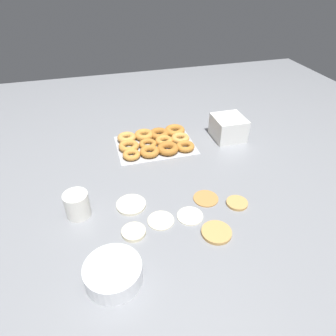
# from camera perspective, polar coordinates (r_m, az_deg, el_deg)

# --- Properties ---
(ground_plane) EXTENTS (3.00, 3.00, 0.00)m
(ground_plane) POSITION_cam_1_polar(r_m,az_deg,el_deg) (1.19, 1.42, -5.07)
(ground_plane) COLOR gray
(pancake_0) EXTENTS (0.08, 0.08, 0.01)m
(pancake_0) POSITION_cam_1_polar(r_m,az_deg,el_deg) (1.17, 13.01, -6.50)
(pancake_0) COLOR tan
(pancake_0) RESTS_ON ground_plane
(pancake_1) EXTENTS (0.09, 0.09, 0.01)m
(pancake_1) POSITION_cam_1_polar(r_m,az_deg,el_deg) (1.10, 4.22, -9.00)
(pancake_1) COLOR silver
(pancake_1) RESTS_ON ground_plane
(pancake_2) EXTENTS (0.09, 0.09, 0.01)m
(pancake_2) POSITION_cam_1_polar(r_m,az_deg,el_deg) (1.08, -1.38, -9.87)
(pancake_2) COLOR beige
(pancake_2) RESTS_ON ground_plane
(pancake_3) EXTENTS (0.08, 0.08, 0.01)m
(pancake_3) POSITION_cam_1_polar(r_m,az_deg,el_deg) (1.05, -6.55, -12.02)
(pancake_3) COLOR beige
(pancake_3) RESTS_ON ground_plane
(pancake_4) EXTENTS (0.10, 0.10, 0.01)m
(pancake_4) POSITION_cam_1_polar(r_m,az_deg,el_deg) (1.05, 9.22, -12.01)
(pancake_4) COLOR tan
(pancake_4) RESTS_ON ground_plane
(pancake_5) EXTENTS (0.10, 0.10, 0.01)m
(pancake_5) POSITION_cam_1_polar(r_m,az_deg,el_deg) (1.17, 7.22, -5.69)
(pancake_5) COLOR #B27F42
(pancake_5) RESTS_ON ground_plane
(pancake_6) EXTENTS (0.11, 0.11, 0.01)m
(pancake_6) POSITION_cam_1_polar(r_m,az_deg,el_deg) (1.14, -7.04, -6.97)
(pancake_6) COLOR silver
(pancake_6) RESTS_ON ground_plane
(donut_tray) EXTENTS (0.38, 0.27, 0.04)m
(donut_tray) POSITION_cam_1_polar(r_m,az_deg,el_deg) (1.48, -2.33, 5.02)
(donut_tray) COLOR #ADAFB5
(donut_tray) RESTS_ON ground_plane
(batter_bowl) EXTENTS (0.17, 0.17, 0.06)m
(batter_bowl) POSITION_cam_1_polar(r_m,az_deg,el_deg) (0.93, -10.39, -19.08)
(batter_bowl) COLOR white
(batter_bowl) RESTS_ON ground_plane
(container_stack) EXTENTS (0.15, 0.16, 0.11)m
(container_stack) POSITION_cam_1_polar(r_m,az_deg,el_deg) (1.55, 11.40, 7.53)
(container_stack) COLOR white
(container_stack) RESTS_ON ground_plane
(paper_cup) EXTENTS (0.09, 0.09, 0.10)m
(paper_cup) POSITION_cam_1_polar(r_m,az_deg,el_deg) (1.12, -16.92, -6.71)
(paper_cup) COLOR white
(paper_cup) RESTS_ON ground_plane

